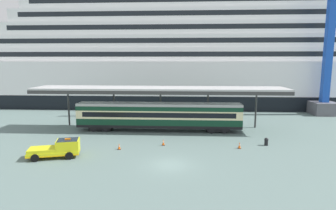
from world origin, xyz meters
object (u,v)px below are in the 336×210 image
at_px(cruise_ship, 252,53).
at_px(traffic_cone_mid, 163,142).
at_px(traffic_cone_near, 239,145).
at_px(traffic_cone_far, 119,146).
at_px(service_truck, 59,148).
at_px(quay_bollard, 266,141).
at_px(train_carriage, 159,115).
at_px(dockside_crane, 334,25).

xyz_separation_m(cruise_ship, traffic_cone_mid, (-18.99, -37.47, -11.69)).
bearing_deg(traffic_cone_near, traffic_cone_far, -175.36).
bearing_deg(traffic_cone_far, traffic_cone_near, 4.64).
bearing_deg(service_truck, traffic_cone_mid, 24.34).
bearing_deg(quay_bollard, train_carriage, 154.52).
distance_m(service_truck, traffic_cone_near, 20.26).
relative_size(service_truck, dockside_crane, 0.10).
distance_m(traffic_cone_mid, traffic_cone_far, 5.35).
xyz_separation_m(traffic_cone_near, dockside_crane, (20.80, 22.53, 16.29)).
bearing_deg(traffic_cone_near, cruise_ship, 75.38).
xyz_separation_m(service_truck, traffic_cone_mid, (10.79, 4.88, -0.63)).
height_order(service_truck, traffic_cone_mid, service_truck).
xyz_separation_m(traffic_cone_near, traffic_cone_far, (-14.04, -1.14, -0.04)).
bearing_deg(cruise_ship, quay_bollard, -99.97).
relative_size(cruise_ship, traffic_cone_far, 192.28).
distance_m(cruise_ship, traffic_cone_near, 41.17).
height_order(train_carriage, dockside_crane, dockside_crane).
bearing_deg(service_truck, train_carriage, 51.44).
height_order(service_truck, dockside_crane, dockside_crane).
bearing_deg(train_carriage, quay_bollard, -25.48).
bearing_deg(cruise_ship, train_carriage, -123.66).
distance_m(service_truck, traffic_cone_mid, 11.86).
bearing_deg(traffic_cone_far, train_carriage, 67.03).
xyz_separation_m(service_truck, dockside_crane, (40.62, 26.68, 15.68)).
bearing_deg(dockside_crane, traffic_cone_far, -145.81).
bearing_deg(train_carriage, dockside_crane, 25.22).
height_order(traffic_cone_far, dockside_crane, dockside_crane).
height_order(service_truck, traffic_cone_near, service_truck).
distance_m(traffic_cone_near, traffic_cone_mid, 9.06).
relative_size(train_carriage, traffic_cone_near, 30.83).
height_order(train_carriage, quay_bollard, train_carriage).
xyz_separation_m(dockside_crane, quay_bollard, (-17.30, -21.13, -16.16)).
bearing_deg(quay_bollard, traffic_cone_mid, -176.95).
bearing_deg(train_carriage, traffic_cone_mid, -80.75).
bearing_deg(service_truck, dockside_crane, 33.29).
distance_m(service_truck, dockside_crane, 51.06).
relative_size(cruise_ship, service_truck, 24.07).
height_order(traffic_cone_mid, dockside_crane, dockside_crane).
bearing_deg(traffic_cone_near, train_carriage, 142.14).
bearing_deg(traffic_cone_mid, traffic_cone_near, -4.66).
bearing_deg(dockside_crane, train_carriage, -154.78).
xyz_separation_m(train_carriage, quay_bollard, (13.69, -6.52, -1.79)).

